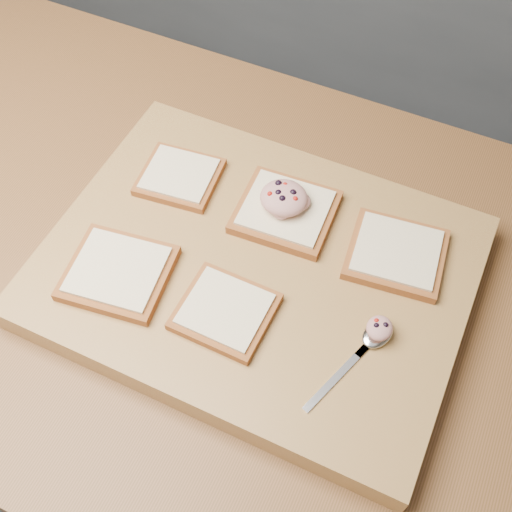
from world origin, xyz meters
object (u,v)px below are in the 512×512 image
(cutting_board, at_px, (256,271))
(tuna_salad_dollop, at_px, (284,198))
(bread_far_center, at_px, (286,211))
(spoon, at_px, (372,340))

(cutting_board, relative_size, tuna_salad_dollop, 8.41)
(bread_far_center, height_order, spoon, bread_far_center)
(cutting_board, height_order, spoon, spoon)
(bread_far_center, xyz_separation_m, tuna_salad_dollop, (-0.00, 0.00, 0.02))
(spoon, bearing_deg, bread_far_center, 142.24)
(tuna_salad_dollop, bearing_deg, bread_far_center, -22.26)
(cutting_board, bearing_deg, spoon, -14.41)
(bread_far_center, relative_size, spoon, 0.88)
(tuna_salad_dollop, distance_m, spoon, 0.23)
(tuna_salad_dollop, bearing_deg, cutting_board, -89.48)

